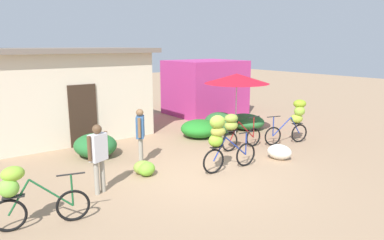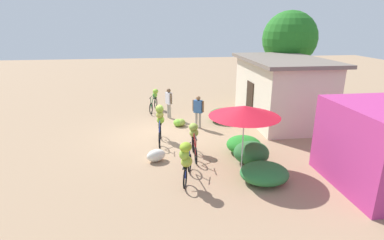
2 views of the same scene
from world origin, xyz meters
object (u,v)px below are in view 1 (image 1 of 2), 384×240
(market_umbrella, at_px, (237,79))
(produce_sack, at_px, (279,152))
(bicycle_by_shop, at_px, (295,117))
(person_bystander, at_px, (98,152))
(shop_pink, at_px, (205,87))
(bicycle_leftmost, at_px, (24,192))
(bicycle_near_pile, at_px, (221,138))
(person_vendor, at_px, (140,131))
(banana_pile_on_ground, at_px, (145,168))
(building_low, at_px, (67,92))
(bicycle_center_loaded, at_px, (235,128))

(market_umbrella, height_order, produce_sack, market_umbrella)
(bicycle_by_shop, relative_size, person_bystander, 1.04)
(shop_pink, relative_size, bicycle_leftmost, 1.94)
(shop_pink, height_order, bicycle_near_pile, shop_pink)
(shop_pink, xyz_separation_m, market_umbrella, (-1.60, -3.86, 0.79))
(person_vendor, bearing_deg, person_bystander, -143.48)
(produce_sack, bearing_deg, bicycle_near_pile, 173.64)
(bicycle_near_pile, relative_size, person_bystander, 1.10)
(bicycle_by_shop, distance_m, banana_pile_on_ground, 5.57)
(market_umbrella, height_order, bicycle_leftmost, market_umbrella)
(bicycle_by_shop, height_order, person_bystander, person_bystander)
(person_bystander, bearing_deg, banana_pile_on_ground, 16.80)
(building_low, relative_size, bicycle_center_loaded, 3.55)
(bicycle_near_pile, height_order, produce_sack, bicycle_near_pile)
(person_bystander, bearing_deg, bicycle_leftmost, -156.77)
(produce_sack, height_order, person_vendor, person_vendor)
(shop_pink, xyz_separation_m, banana_pile_on_ground, (-6.30, -5.54, -1.08))
(person_vendor, relative_size, person_bystander, 0.99)
(building_low, relative_size, market_umbrella, 2.46)
(shop_pink, distance_m, bicycle_near_pile, 7.98)
(building_low, height_order, produce_sack, building_low)
(market_umbrella, distance_m, bicycle_by_shop, 2.45)
(bicycle_center_loaded, height_order, produce_sack, bicycle_center_loaded)
(bicycle_center_loaded, xyz_separation_m, bicycle_by_shop, (2.22, -0.55, 0.15))
(market_umbrella, relative_size, bicycle_center_loaded, 1.45)
(person_vendor, bearing_deg, bicycle_by_shop, -12.65)
(bicycle_leftmost, bearing_deg, person_vendor, 30.39)
(banana_pile_on_ground, height_order, person_bystander, person_bystander)
(shop_pink, distance_m, banana_pile_on_ground, 8.46)
(building_low, relative_size, banana_pile_on_ground, 7.80)
(bicycle_near_pile, distance_m, bicycle_center_loaded, 2.02)
(building_low, xyz_separation_m, market_umbrella, (4.98, -3.42, 0.47))
(bicycle_center_loaded, bearing_deg, bicycle_near_pile, -143.28)
(bicycle_leftmost, relative_size, banana_pile_on_ground, 2.25)
(bicycle_leftmost, xyz_separation_m, person_vendor, (3.37, 1.97, 0.24))
(banana_pile_on_ground, bearing_deg, bicycle_center_loaded, 4.17)
(bicycle_by_shop, relative_size, banana_pile_on_ground, 2.23)
(shop_pink, xyz_separation_m, bicycle_leftmost, (-9.32, -6.66, -0.56))
(shop_pink, distance_m, market_umbrella, 4.25)
(bicycle_leftmost, bearing_deg, market_umbrella, 20.00)
(bicycle_center_loaded, xyz_separation_m, person_vendor, (-2.95, 0.61, 0.21))
(bicycle_near_pile, height_order, bicycle_center_loaded, bicycle_near_pile)
(bicycle_leftmost, distance_m, person_bystander, 1.83)
(bicycle_near_pile, xyz_separation_m, person_vendor, (-1.33, 1.81, 0.03))
(banana_pile_on_ground, relative_size, person_vendor, 0.48)
(bicycle_near_pile, bearing_deg, building_low, 107.97)
(market_umbrella, distance_m, produce_sack, 3.55)
(bicycle_center_loaded, bearing_deg, building_low, 126.34)
(bicycle_leftmost, xyz_separation_m, bicycle_center_loaded, (6.31, 1.36, 0.03))
(bicycle_leftmost, bearing_deg, produce_sack, -0.58)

